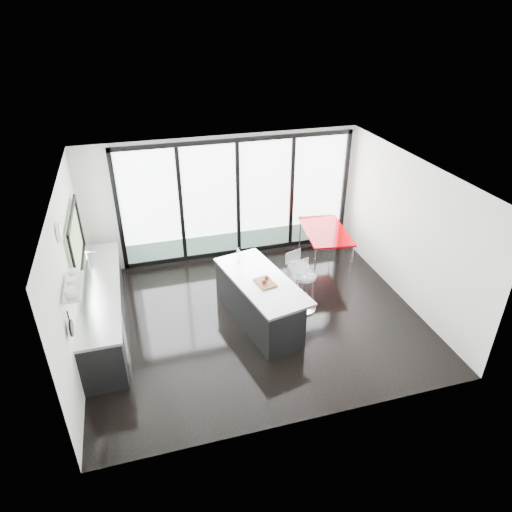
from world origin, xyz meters
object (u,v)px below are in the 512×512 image
object	(u,v)px
bar_stool_near	(304,292)
bar_stool_far	(297,281)
red_table	(324,247)
island	(258,301)

from	to	relation	value
bar_stool_near	bar_stool_far	world-z (taller)	bar_stool_near
bar_stool_near	red_table	bearing A→B (deg)	39.26
island	red_table	bearing A→B (deg)	38.95
bar_stool_near	red_table	size ratio (longest dim) A/B	0.50
bar_stool_near	red_table	distance (m)	1.85
island	red_table	size ratio (longest dim) A/B	1.50
bar_stool_near	bar_stool_far	bearing A→B (deg)	72.60
island	bar_stool_near	xyz separation A→B (m)	(0.95, 0.12, -0.06)
bar_stool_far	red_table	bearing A→B (deg)	26.53
island	bar_stool_near	distance (m)	0.96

